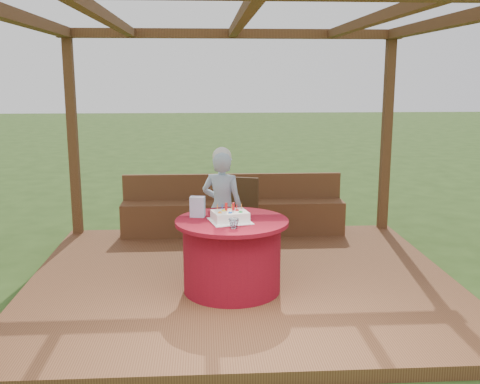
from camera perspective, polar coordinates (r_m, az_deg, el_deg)
The scene contains 10 objects.
ground at distance 6.14m, azimuth 0.15°, elevation -9.66°, with size 60.00×60.00×0.00m, color #274416.
deck at distance 6.11m, azimuth 0.15°, elevation -9.14°, with size 4.50×4.00×0.12m, color brown.
pergola at distance 5.72m, azimuth 0.16°, elevation 13.43°, with size 4.50×4.00×2.72m.
bench at distance 7.66m, azimuth -0.70°, elevation -2.30°, with size 3.00×0.42×0.80m.
table at distance 5.62m, azimuth -0.82°, elevation -6.38°, with size 1.12×1.12×0.73m.
chair at distance 6.85m, azimuth -0.19°, elevation -1.92°, with size 0.56×0.56×0.90m.
elderly_woman at distance 6.36m, azimuth -1.82°, elevation -1.38°, with size 0.55×0.45×1.34m.
birthday_cake at distance 5.45m, azimuth -1.02°, elevation -2.47°, with size 0.45×0.45×0.17m.
gift_bag at distance 5.63m, azimuth -4.34°, elevation -1.50°, with size 0.14×0.09×0.21m, color #CC84BA.
drinking_glass at distance 5.20m, azimuth -0.63°, elevation -3.22°, with size 0.10×0.10×0.09m, color white.
Camera 1 is at (-0.38, -5.70, 2.23)m, focal length 42.00 mm.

